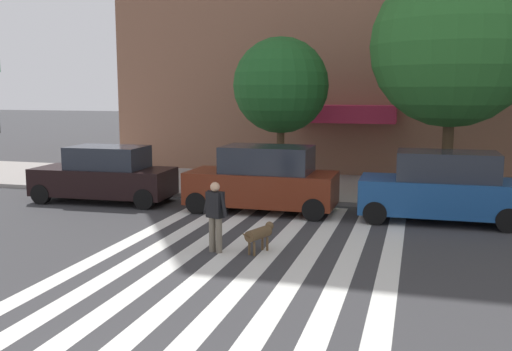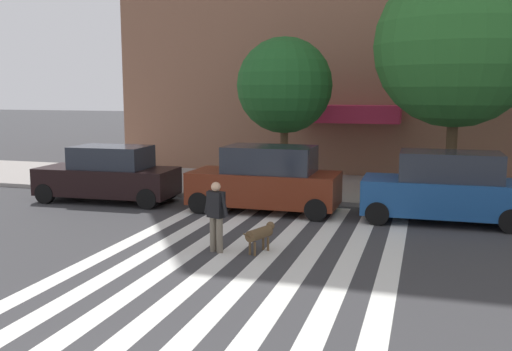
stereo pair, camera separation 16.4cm
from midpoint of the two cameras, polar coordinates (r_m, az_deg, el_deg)
name	(u,v)px [view 1 (the left image)]	position (r m, az deg, el deg)	size (l,w,h in m)	color
ground_plane	(221,262)	(12.62, -3.89, -8.61)	(160.00, 160.00, 0.00)	#353538
sidewalk_far	(306,187)	(21.80, 4.80, -1.12)	(80.00, 6.00, 0.15)	gray
crosswalk_stripes	(238,264)	(12.49, -2.14, -8.75)	(6.75, 12.91, 0.01)	silver
parked_car_near_curb	(105,175)	(19.71, -15.06, 0.02)	(4.69, 2.04, 1.87)	black
parked_car_behind_first	(263,180)	(17.54, 0.45, -0.44)	(4.54, 1.97, 2.03)	#612312
parked_car_third_in_line	(441,188)	(16.93, 17.71, -1.17)	(4.42, 1.94, 2.01)	navy
street_tree_nearest	(281,86)	(20.85, 2.27, 8.94)	(3.45, 3.45, 5.46)	#4C3823
street_tree_middle	(453,46)	(19.57, 18.75, 12.13)	(5.19, 5.19, 7.55)	#4C3823
pedestrian_dog_walker	(215,213)	(13.16, -4.43, -3.73)	(0.69, 0.36, 1.64)	#6B6051
dog_on_leash	(260,233)	(13.22, 0.02, -5.79)	(0.53, 1.10, 0.65)	brown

